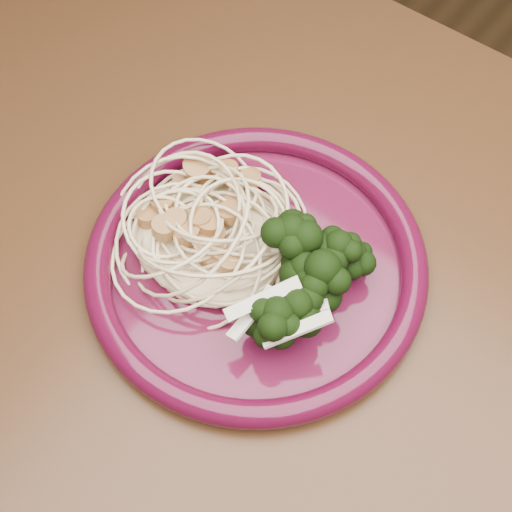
{
  "coord_description": "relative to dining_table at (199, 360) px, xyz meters",
  "views": [
    {
      "loc": [
        0.19,
        -0.17,
        1.24
      ],
      "look_at": [
        0.02,
        0.06,
        0.77
      ],
      "focal_mm": 50.0,
      "sensor_mm": 36.0,
      "label": 1
    }
  ],
  "objects": [
    {
      "name": "dining_table",
      "position": [
        0.0,
        0.0,
        0.0
      ],
      "size": [
        1.2,
        0.8,
        0.75
      ],
      "color": "#472814",
      "rests_on": "ground"
    },
    {
      "name": "dinner_plate",
      "position": [
        0.02,
        0.06,
        0.11
      ],
      "size": [
        0.29,
        0.29,
        0.02
      ],
      "rotation": [
        0.0,
        0.0,
        0.09
      ],
      "color": "#4B0E26",
      "rests_on": "dining_table"
    },
    {
      "name": "spaghetti_pile",
      "position": [
        -0.03,
        0.06,
        0.12
      ],
      "size": [
        0.15,
        0.13,
        0.03
      ],
      "primitive_type": "ellipsoid",
      "rotation": [
        0.0,
        0.0,
        0.09
      ],
      "color": "beige",
      "rests_on": "dinner_plate"
    },
    {
      "name": "scallop_cluster",
      "position": [
        -0.03,
        0.06,
        0.15
      ],
      "size": [
        0.12,
        0.12,
        0.04
      ],
      "primitive_type": null,
      "rotation": [
        0.0,
        0.0,
        0.09
      ],
      "color": "#AC7942",
      "rests_on": "spaghetti_pile"
    },
    {
      "name": "broccoli_pile",
      "position": [
        0.07,
        0.06,
        0.13
      ],
      "size": [
        0.1,
        0.16,
        0.05
      ],
      "primitive_type": "ellipsoid",
      "rotation": [
        0.0,
        0.0,
        0.09
      ],
      "color": "black",
      "rests_on": "dinner_plate"
    },
    {
      "name": "onion_garnish",
      "position": [
        0.07,
        0.06,
        0.16
      ],
      "size": [
        0.07,
        0.1,
        0.05
      ],
      "primitive_type": null,
      "rotation": [
        0.0,
        0.0,
        0.09
      ],
      "color": "beige",
      "rests_on": "broccoli_pile"
    }
  ]
}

